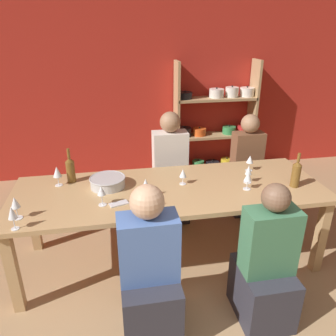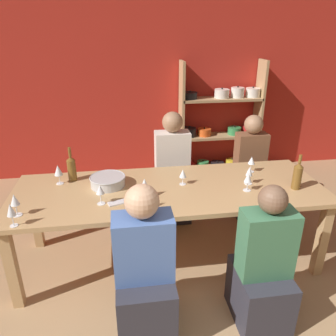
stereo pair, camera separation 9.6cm
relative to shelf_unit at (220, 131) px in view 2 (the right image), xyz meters
name	(u,v)px [view 2 (the right image)]	position (x,y,z in m)	size (l,w,h in m)	color
wall_back_red	(151,82)	(-1.00, 0.20, 0.70)	(8.80, 0.06, 2.70)	red
shelf_unit	(220,131)	(0.00, 0.00, 0.00)	(1.19, 0.30, 1.65)	tan
dining_table	(170,196)	(-1.06, -1.96, 0.03)	(2.72, 0.95, 0.76)	tan
mixing_bowl	(108,181)	(-1.60, -1.83, 0.16)	(0.32, 0.32, 0.09)	#B7BABC
wine_bottle_green	(297,175)	(0.03, -2.13, 0.23)	(0.08, 0.08, 0.32)	brown
wine_bottle_dark	(72,168)	(-1.92, -1.67, 0.23)	(0.08, 0.08, 0.32)	brown
wine_glass_white_a	(145,184)	(-1.29, -2.10, 0.23)	(0.07, 0.07, 0.17)	white
wine_glass_red_a	(100,190)	(-1.64, -2.16, 0.23)	(0.07, 0.07, 0.17)	white
wine_glass_red_b	(248,178)	(-0.40, -2.10, 0.23)	(0.07, 0.07, 0.17)	white
wine_glass_empty_a	(249,172)	(-0.34, -1.98, 0.22)	(0.07, 0.07, 0.17)	white
wine_glass_red_c	(11,211)	(-2.25, -2.39, 0.23)	(0.06, 0.06, 0.18)	white
wine_glass_red_d	(58,171)	(-2.03, -1.73, 0.24)	(0.08, 0.08, 0.18)	white
wine_glass_empty_b	(183,174)	(-0.93, -1.90, 0.21)	(0.06, 0.06, 0.15)	white
wine_glass_red_e	(15,201)	(-2.26, -2.24, 0.23)	(0.07, 0.07, 0.18)	white
wine_glass_empty_c	(143,196)	(-1.31, -2.29, 0.22)	(0.07, 0.07, 0.17)	white
wine_glass_white_b	(252,161)	(-0.22, -1.73, 0.22)	(0.07, 0.07, 0.16)	white
cell_phone	(117,203)	(-1.52, -2.17, 0.11)	(0.16, 0.11, 0.01)	silver
person_near_a	(145,282)	(-1.35, -2.73, -0.21)	(0.39, 0.49, 1.18)	#2D2D38
person_far_a	(248,176)	(-0.01, -1.20, -0.20)	(0.34, 0.43, 1.18)	#2D2D38
person_near_b	(262,274)	(-0.50, -2.75, -0.24)	(0.37, 0.46, 1.13)	#2D2D38
person_far_b	(172,179)	(-0.91, -1.19, -0.18)	(0.38, 0.47, 1.25)	#2D2D38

